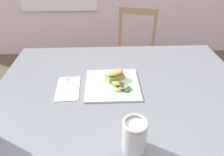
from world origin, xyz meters
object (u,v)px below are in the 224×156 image
at_px(plate_lunch, 112,84).
at_px(sandwich_half_front, 115,75).
at_px(fork_on_napkin, 68,86).
at_px(chair_wooden_far, 134,55).
at_px(mason_jar_iced_tea, 134,137).
at_px(dining_table, 122,103).

bearing_deg(plate_lunch, sandwich_half_front, 69.22).
bearing_deg(fork_on_napkin, sandwich_half_front, 10.51).
distance_m(chair_wooden_far, mason_jar_iced_tea, 1.36).
distance_m(chair_wooden_far, fork_on_napkin, 1.07).
distance_m(plate_lunch, sandwich_half_front, 0.06).
bearing_deg(sandwich_half_front, mason_jar_iced_tea, -84.07).
xyz_separation_m(plate_lunch, mason_jar_iced_tea, (0.06, -0.40, 0.06)).
distance_m(dining_table, plate_lunch, 0.13).
bearing_deg(dining_table, sandwich_half_front, 119.75).
bearing_deg(sandwich_half_front, plate_lunch, -110.78).
distance_m(sandwich_half_front, mason_jar_iced_tea, 0.44).
relative_size(sandwich_half_front, fork_on_napkin, 0.61).
xyz_separation_m(dining_table, mason_jar_iced_tea, (0.01, -0.38, 0.17)).
distance_m(dining_table, sandwich_half_front, 0.17).
bearing_deg(fork_on_napkin, mason_jar_iced_tea, -52.81).
bearing_deg(dining_table, fork_on_napkin, 176.80).
bearing_deg(fork_on_napkin, plate_lunch, 0.76).
relative_size(dining_table, mason_jar_iced_tea, 9.90).
xyz_separation_m(chair_wooden_far, sandwich_half_front, (-0.23, -0.85, 0.33)).
bearing_deg(dining_table, chair_wooden_far, 77.79).
xyz_separation_m(sandwich_half_front, fork_on_napkin, (-0.25, -0.05, -0.03)).
relative_size(fork_on_napkin, mason_jar_iced_tea, 1.36).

